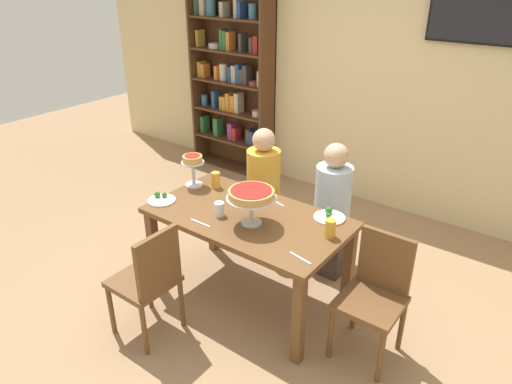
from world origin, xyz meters
name	(u,v)px	position (x,y,z in m)	size (l,w,h in m)	color
ground_plane	(249,295)	(0.00, 0.00, 0.00)	(12.00, 12.00, 0.00)	#9E7A56
rear_partition	(379,74)	(0.00, 2.20, 1.40)	(8.00, 0.12, 2.80)	beige
dining_table	(248,227)	(0.00, 0.00, 0.64)	(1.48, 0.83, 0.74)	brown
bookshelf	(232,79)	(-1.79, 2.01, 1.15)	(1.10, 0.30, 2.21)	#4C2D19
television	(483,13)	(0.89, 2.11, 2.04)	(0.89, 0.05, 0.50)	black
diner_far_left	(263,198)	(-0.36, 0.69, 0.49)	(0.34, 0.34, 1.15)	#382D28
diner_far_right	(331,217)	(0.31, 0.74, 0.49)	(0.34, 0.34, 1.15)	#382D28
chair_near_left	(149,278)	(-0.28, -0.74, 0.49)	(0.40, 0.40, 0.87)	brown
chair_head_east	(376,291)	(1.01, 0.05, 0.49)	(0.40, 0.40, 0.87)	brown
deep_dish_pizza_stand	(251,196)	(0.10, -0.08, 0.96)	(0.35, 0.35, 0.27)	silver
personal_pizza_stand	(193,164)	(-0.68, 0.14, 0.94)	(0.19, 0.19, 0.27)	silver
salad_plate_near_diner	(161,199)	(-0.69, -0.22, 0.75)	(0.22, 0.22, 0.06)	white
salad_plate_far_diner	(329,216)	(0.50, 0.32, 0.75)	(0.23, 0.23, 0.07)	white
beer_glass_amber_tall	(330,228)	(0.63, 0.09, 0.81)	(0.08, 0.08, 0.13)	gold
beer_glass_amber_short	(216,180)	(-0.50, 0.22, 0.81)	(0.07, 0.07, 0.13)	gold
water_glass_clear_near	(219,209)	(-0.16, -0.13, 0.79)	(0.07, 0.07, 0.11)	white
cutlery_fork_near	(300,258)	(0.61, -0.25, 0.74)	(0.18, 0.02, 0.01)	silver
cutlery_knife_near	(276,202)	(0.05, 0.29, 0.74)	(0.18, 0.02, 0.01)	silver
cutlery_fork_far	(200,223)	(-0.20, -0.30, 0.74)	(0.18, 0.02, 0.01)	silver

